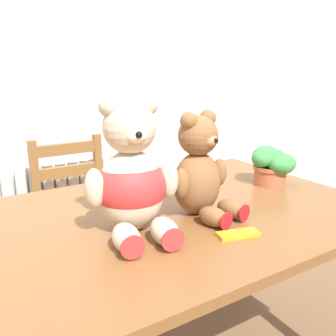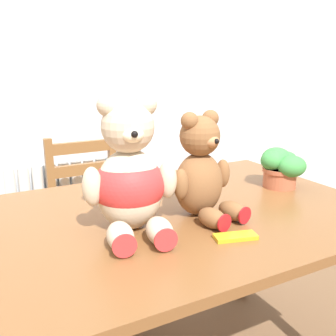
{
  "view_description": "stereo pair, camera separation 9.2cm",
  "coord_description": "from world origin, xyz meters",
  "px_view_note": "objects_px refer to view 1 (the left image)",
  "views": [
    {
      "loc": [
        -0.54,
        -0.53,
        1.24
      ],
      "look_at": [
        0.06,
        0.41,
        0.94
      ],
      "focal_mm": 40.0,
      "sensor_mm": 36.0,
      "label": 1
    },
    {
      "loc": [
        -0.46,
        -0.57,
        1.24
      ],
      "look_at": [
        0.06,
        0.41,
        0.94
      ],
      "focal_mm": 40.0,
      "sensor_mm": 36.0,
      "label": 2
    }
  ],
  "objects_px": {
    "teddy_bear_right": "(200,171)",
    "chocolate_bar": "(238,234)",
    "wooden_chair_behind": "(80,223)",
    "teddy_bear_left": "(132,179)",
    "potted_plant": "(271,164)"
  },
  "relations": [
    {
      "from": "teddy_bear_left",
      "to": "teddy_bear_right",
      "type": "bearing_deg",
      "value": -170.49
    },
    {
      "from": "wooden_chair_behind",
      "to": "chocolate_bar",
      "type": "distance_m",
      "value": 1.09
    },
    {
      "from": "wooden_chair_behind",
      "to": "potted_plant",
      "type": "relative_size",
      "value": 4.95
    },
    {
      "from": "teddy_bear_left",
      "to": "potted_plant",
      "type": "distance_m",
      "value": 0.7
    },
    {
      "from": "wooden_chair_behind",
      "to": "teddy_bear_left",
      "type": "xyz_separation_m",
      "value": [
        -0.12,
        -0.83,
        0.47
      ]
    },
    {
      "from": "potted_plant",
      "to": "chocolate_bar",
      "type": "relative_size",
      "value": 1.47
    },
    {
      "from": "teddy_bear_right",
      "to": "potted_plant",
      "type": "relative_size",
      "value": 1.9
    },
    {
      "from": "teddy_bear_left",
      "to": "potted_plant",
      "type": "height_order",
      "value": "teddy_bear_left"
    },
    {
      "from": "teddy_bear_right",
      "to": "potted_plant",
      "type": "bearing_deg",
      "value": -179.18
    },
    {
      "from": "teddy_bear_right",
      "to": "chocolate_bar",
      "type": "bearing_deg",
      "value": 75.34
    },
    {
      "from": "potted_plant",
      "to": "chocolate_bar",
      "type": "bearing_deg",
      "value": -146.65
    },
    {
      "from": "potted_plant",
      "to": "wooden_chair_behind",
      "type": "bearing_deg",
      "value": 127.87
    },
    {
      "from": "teddy_bear_left",
      "to": "chocolate_bar",
      "type": "distance_m",
      "value": 0.35
    },
    {
      "from": "teddy_bear_right",
      "to": "chocolate_bar",
      "type": "distance_m",
      "value": 0.24
    },
    {
      "from": "teddy_bear_left",
      "to": "potted_plant",
      "type": "xyz_separation_m",
      "value": [
        0.69,
        0.1,
        -0.07
      ]
    }
  ]
}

